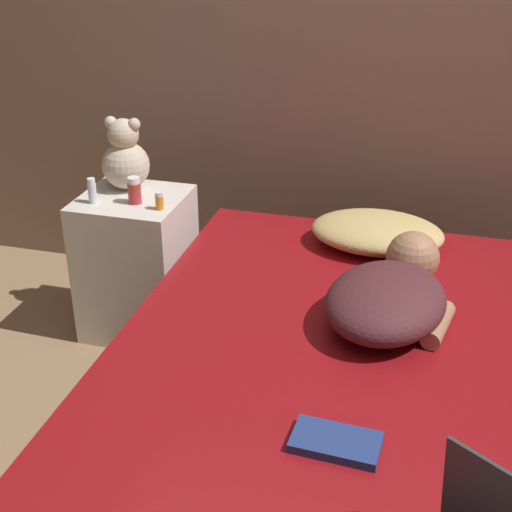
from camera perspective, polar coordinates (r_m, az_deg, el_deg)
ground_plane at (r=2.36m, az=6.81°, el=-18.13°), size 12.00×12.00×0.00m
wall_back at (r=2.98m, az=12.46°, el=19.28°), size 8.00×0.06×2.60m
bed at (r=2.20m, az=7.15°, el=-13.80°), size 1.44×2.01×0.48m
nightstand at (r=2.99m, az=-9.49°, el=-0.65°), size 0.41×0.39×0.60m
pillow at (r=2.72m, az=9.66°, el=1.90°), size 0.50×0.36×0.12m
person_lying at (r=2.26m, az=10.82°, el=-2.97°), size 0.44×0.66×0.18m
teddy_bear at (r=2.92m, az=-10.42°, el=7.73°), size 0.19×0.19×0.29m
bottle_red at (r=2.79m, az=-9.70°, el=5.18°), size 0.05×0.05×0.11m
bottle_clear at (r=2.82m, az=-12.98°, el=5.09°), size 0.03×0.03×0.10m
bottle_orange at (r=2.72m, az=-7.74°, el=4.39°), size 0.03×0.03×0.07m
book at (r=1.79m, az=6.41°, el=-14.59°), size 0.22×0.13×0.02m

